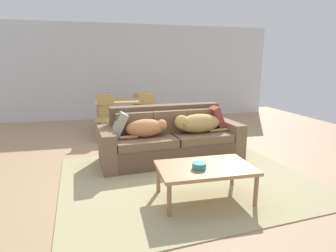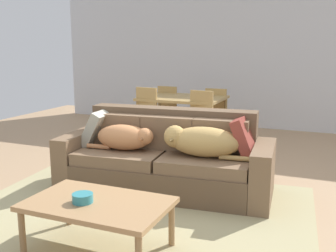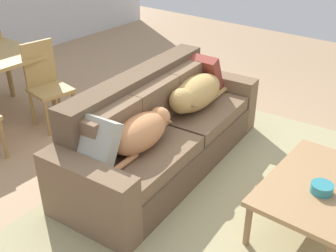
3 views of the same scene
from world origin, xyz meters
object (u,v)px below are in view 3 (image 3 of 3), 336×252
(dog_on_left_cushion, at_px, (142,131))
(dining_chair_near_right, at_px, (46,82))
(couch, at_px, (161,133))
(throw_pillow_by_right_arm, at_px, (202,73))
(throw_pillow_by_left_arm, at_px, (92,143))
(dog_on_right_cushion, at_px, (195,94))
(bowl_on_coffee_table, at_px, (322,188))
(coffee_table, at_px, (317,187))

(dog_on_left_cushion, relative_size, dining_chair_near_right, 0.81)
(couch, height_order, throw_pillow_by_right_arm, couch)
(throw_pillow_by_left_arm, relative_size, throw_pillow_by_right_arm, 0.98)
(dining_chair_near_right, bearing_deg, couch, -76.73)
(dining_chair_near_right, bearing_deg, throw_pillow_by_right_arm, -46.60)
(dining_chair_near_right, bearing_deg, dog_on_left_cushion, -91.52)
(throw_pillow_by_right_arm, bearing_deg, dining_chair_near_right, 125.39)
(dog_on_right_cushion, xyz_separation_m, dining_chair_near_right, (-0.56, 1.60, -0.10))
(couch, distance_m, dog_on_right_cushion, 0.51)
(throw_pillow_by_right_arm, height_order, dining_chair_near_right, dining_chair_near_right)
(dog_on_left_cushion, xyz_separation_m, throw_pillow_by_right_arm, (1.27, 0.28, 0.05))
(throw_pillow_by_left_arm, xyz_separation_m, bowl_on_coffee_table, (0.82, -1.50, -0.20))
(couch, height_order, throw_pillow_by_left_arm, couch)
(dog_on_right_cushion, xyz_separation_m, throw_pillow_by_left_arm, (-1.28, 0.05, 0.03))
(dog_on_right_cushion, xyz_separation_m, throw_pillow_by_right_arm, (0.42, 0.21, 0.03))
(dog_on_left_cushion, bearing_deg, throw_pillow_by_left_arm, 159.31)
(throw_pillow_by_left_arm, relative_size, bowl_on_coffee_table, 2.63)
(coffee_table, bearing_deg, throw_pillow_by_right_arm, 63.72)
(bowl_on_coffee_table, bearing_deg, coffee_table, 31.47)
(dog_on_left_cushion, xyz_separation_m, throw_pillow_by_left_arm, (-0.44, 0.12, 0.05))
(couch, bearing_deg, throw_pillow_by_right_arm, 3.16)
(dog_on_left_cushion, distance_m, dining_chair_near_right, 1.70)
(dog_on_right_cushion, distance_m, dining_chair_near_right, 1.70)
(coffee_table, height_order, bowl_on_coffee_table, bowl_on_coffee_table)
(bowl_on_coffee_table, bearing_deg, dining_chair_near_right, 91.89)
(couch, xyz_separation_m, throw_pillow_by_left_arm, (-0.86, -0.03, 0.30))
(dog_on_left_cushion, relative_size, throw_pillow_by_left_arm, 1.81)
(throw_pillow_by_left_arm, relative_size, dining_chair_near_right, 0.45)
(coffee_table, distance_m, dining_chair_near_right, 3.00)
(dog_on_right_cushion, height_order, coffee_table, dog_on_right_cushion)
(dog_on_right_cushion, distance_m, coffee_table, 1.46)
(throw_pillow_by_right_arm, bearing_deg, dog_on_left_cushion, -167.52)
(throw_pillow_by_right_arm, xyz_separation_m, dining_chair_near_right, (-0.99, 1.39, -0.14))
(couch, xyz_separation_m, dog_on_left_cushion, (-0.42, -0.15, 0.25))
(dog_on_left_cushion, distance_m, dog_on_right_cushion, 0.85)
(dog_on_left_cushion, bearing_deg, coffee_table, -75.59)
(dog_on_right_cushion, height_order, dining_chair_near_right, dining_chair_near_right)
(couch, relative_size, dog_on_left_cushion, 3.13)
(coffee_table, bearing_deg, dining_chair_near_right, 93.75)
(coffee_table, xyz_separation_m, dining_chair_near_right, (-0.20, 2.99, 0.14))
(bowl_on_coffee_table, relative_size, dining_chair_near_right, 0.17)
(dog_on_left_cushion, distance_m, throw_pillow_by_right_arm, 1.30)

